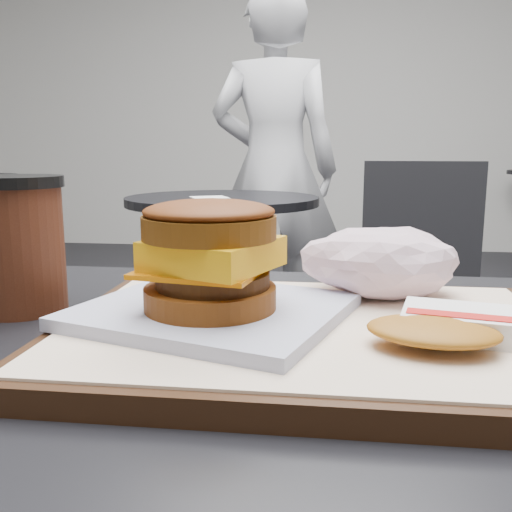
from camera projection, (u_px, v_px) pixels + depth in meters
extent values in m
cube|color=silver|center=(328.00, 84.00, 5.15)|extent=(8.00, 0.10, 3.00)
cube|color=black|center=(277.00, 386.00, 0.41)|extent=(0.80, 0.60, 0.04)
cube|color=black|center=(309.00, 336.00, 0.43)|extent=(0.38, 0.28, 0.02)
cube|color=white|center=(309.00, 323.00, 0.43)|extent=(0.36, 0.26, 0.00)
cube|color=silver|center=(213.00, 311.00, 0.44)|extent=(0.23, 0.22, 0.01)
cylinder|color=brown|center=(210.00, 297.00, 0.43)|extent=(0.13, 0.13, 0.02)
cylinder|color=#371B08|center=(213.00, 279.00, 0.43)|extent=(0.11, 0.11, 0.01)
cube|color=orange|center=(205.00, 269.00, 0.43)|extent=(0.10, 0.10, 0.00)
cube|color=yellow|center=(213.00, 253.00, 0.42)|extent=(0.11, 0.11, 0.02)
cylinder|color=brown|center=(209.00, 227.00, 0.42)|extent=(0.13, 0.13, 0.02)
ellipsoid|color=#6E320F|center=(209.00, 212.00, 0.42)|extent=(0.12, 0.12, 0.02)
cube|color=white|center=(469.00, 323.00, 0.40)|extent=(0.10, 0.07, 0.02)
cube|color=red|center=(476.00, 316.00, 0.38)|extent=(0.09, 0.03, 0.00)
ellipsoid|color=#B6721D|center=(433.00, 331.00, 0.37)|extent=(0.09, 0.08, 0.01)
cylinder|color=#441D10|center=(19.00, 249.00, 0.52)|extent=(0.08, 0.08, 0.12)
cylinder|color=black|center=(13.00, 182.00, 0.51)|extent=(0.09, 0.09, 0.01)
cylinder|color=black|center=(224.00, 388.00, 2.20)|extent=(0.44, 0.44, 0.02)
cylinder|color=#A5A5AA|center=(223.00, 298.00, 2.13)|extent=(0.07, 0.07, 0.70)
cylinder|color=black|center=(222.00, 201.00, 2.07)|extent=(0.70, 0.70, 0.03)
cube|color=white|center=(209.00, 198.00, 1.99)|extent=(0.16, 0.16, 0.00)
cylinder|color=#B3B3B8|center=(361.00, 346.00, 2.06)|extent=(0.06, 0.06, 0.44)
cube|color=black|center=(363.00, 281.00, 2.01)|extent=(0.44, 0.44, 0.04)
cube|color=black|center=(422.00, 220.00, 1.95)|extent=(0.40, 0.05, 0.40)
imported|color=silver|center=(274.00, 169.00, 2.69)|extent=(0.62, 0.43, 1.65)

